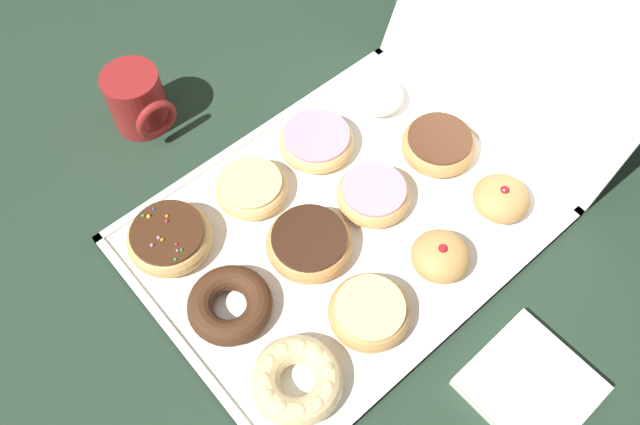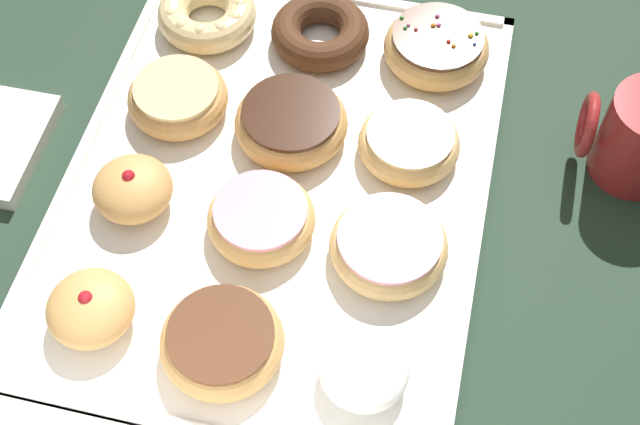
{
  "view_description": "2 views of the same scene",
  "coord_description": "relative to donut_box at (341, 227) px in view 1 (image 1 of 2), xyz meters",
  "views": [
    {
      "loc": [
        0.33,
        -0.32,
        0.82
      ],
      "look_at": [
        -0.02,
        -0.03,
        0.05
      ],
      "focal_mm": 35.72,
      "sensor_mm": 36.0,
      "label": 1
    },
    {
      "loc": [
        -0.16,
        0.49,
        0.76
      ],
      "look_at": [
        -0.06,
        0.05,
        0.04
      ],
      "focal_mm": 48.28,
      "sensor_mm": 36.0,
      "label": 2
    }
  ],
  "objects": [
    {
      "name": "glazed_ring_donut_5",
      "position": [
        0.13,
        -0.07,
        0.02
      ],
      "size": [
        0.11,
        0.11,
        0.04
      ],
      "color": "tan",
      "rests_on": "donut_box"
    },
    {
      "name": "coffee_mug",
      "position": [
        -0.36,
        -0.11,
        0.05
      ],
      "size": [
        0.11,
        0.09,
        0.1
      ],
      "color": "maroon",
      "rests_on": "ground"
    },
    {
      "name": "jelly_filled_donut_11",
      "position": [
        0.13,
        0.2,
        0.03
      ],
      "size": [
        0.08,
        0.08,
        0.05
      ],
      "color": "tan",
      "rests_on": "donut_box"
    },
    {
      "name": "glazed_ring_donut_3",
      "position": [
        -0.13,
        -0.06,
        0.02
      ],
      "size": [
        0.11,
        0.11,
        0.04
      ],
      "color": "#E5B770",
      "rests_on": "donut_box"
    },
    {
      "name": "sprinkle_donut_0",
      "position": [
        -0.14,
        -0.2,
        0.03
      ],
      "size": [
        0.12,
        0.12,
        0.04
      ],
      "color": "tan",
      "rests_on": "donut_box"
    },
    {
      "name": "chocolate_cake_ring_donut_1",
      "position": [
        0.0,
        -0.2,
        0.02
      ],
      "size": [
        0.11,
        0.11,
        0.04
      ],
      "color": "#472816",
      "rests_on": "donut_box"
    },
    {
      "name": "chocolate_frosted_donut_4",
      "position": [
        0.0,
        -0.06,
        0.03
      ],
      "size": [
        0.12,
        0.12,
        0.04
      ],
      "color": "tan",
      "rests_on": "donut_box"
    },
    {
      "name": "ground_plane",
      "position": [
        0.0,
        0.0,
        -0.01
      ],
      "size": [
        3.0,
        3.0,
        0.0
      ],
      "primitive_type": "plane",
      "color": "#233828"
    },
    {
      "name": "powdered_filled_donut_9",
      "position": [
        -0.13,
        0.2,
        0.03
      ],
      "size": [
        0.08,
        0.08,
        0.04
      ],
      "color": "white",
      "rests_on": "donut_box"
    },
    {
      "name": "cruller_donut_2",
      "position": [
        0.14,
        -0.2,
        0.02
      ],
      "size": [
        0.12,
        0.12,
        0.04
      ],
      "color": "#EACC8C",
      "rests_on": "donut_box"
    },
    {
      "name": "donut_box",
      "position": [
        0.0,
        0.0,
        0.0
      ],
      "size": [
        0.44,
        0.57,
        0.01
      ],
      "color": "white",
      "rests_on": "ground"
    },
    {
      "name": "napkin_stack",
      "position": [
        0.33,
        0.02,
        0.0
      ],
      "size": [
        0.15,
        0.15,
        0.02
      ],
      "primitive_type": "cube",
      "rotation": [
        0.0,
        0.0,
        0.01
      ],
      "color": "white",
      "rests_on": "ground"
    },
    {
      "name": "chocolate_frosted_donut_10",
      "position": [
        0.0,
        0.2,
        0.03
      ],
      "size": [
        0.12,
        0.12,
        0.04
      ],
      "color": "tan",
      "rests_on": "donut_box"
    },
    {
      "name": "jelly_filled_donut_8",
      "position": [
        0.14,
        0.06,
        0.03
      ],
      "size": [
        0.08,
        0.08,
        0.05
      ],
      "color": "tan",
      "rests_on": "donut_box"
    },
    {
      "name": "pink_frosted_donut_6",
      "position": [
        -0.13,
        0.06,
        0.02
      ],
      "size": [
        0.12,
        0.12,
        0.04
      ],
      "color": "#E5B770",
      "rests_on": "donut_box"
    },
    {
      "name": "pink_frosted_donut_7",
      "position": [
        0.0,
        0.06,
        0.02
      ],
      "size": [
        0.11,
        0.11,
        0.04
      ],
      "color": "tan",
      "rests_on": "donut_box"
    }
  ]
}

